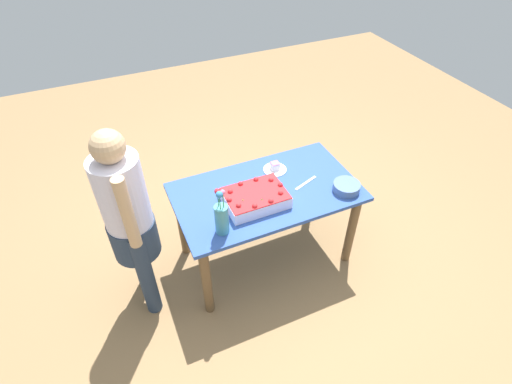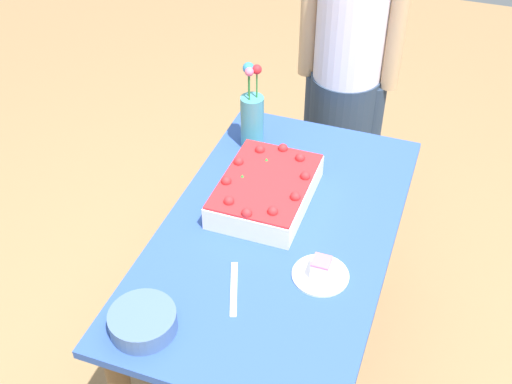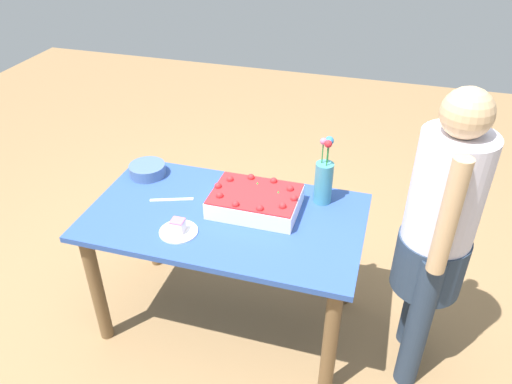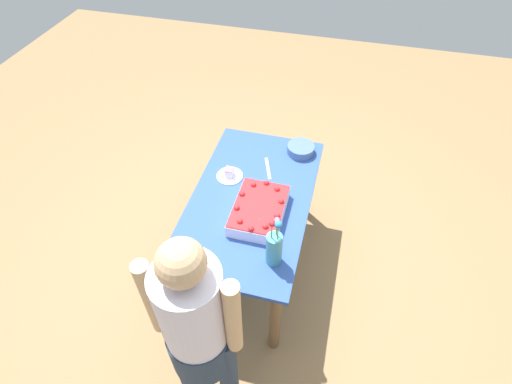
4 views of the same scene
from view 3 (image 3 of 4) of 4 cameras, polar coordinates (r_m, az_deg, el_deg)
The scene contains 8 objects.
ground_plane at distance 2.94m, azimuth -3.04°, elevation -14.04°, with size 8.00×8.00×0.00m, color #947149.
dining_table at distance 2.53m, azimuth -3.44°, elevation -4.86°, with size 1.35×0.77×0.72m.
sheet_cake at distance 2.46m, azimuth -0.08°, elevation -1.00°, with size 0.43×0.31×0.12m.
serving_plate_with_slice at distance 2.35m, azimuth -8.87°, elevation -4.20°, with size 0.18×0.18×0.07m.
cake_knife at distance 2.59m, azimuth -9.61°, elevation -0.86°, with size 0.22×0.02×0.00m, color silver.
flower_vase at distance 2.50m, azimuth 7.76°, elevation 1.45°, with size 0.09×0.09×0.36m.
fruit_bowl at distance 2.81m, azimuth -12.30°, elevation 2.50°, with size 0.20×0.20×0.06m, color #4B6794.
person_standing at distance 2.29m, azimuth 20.09°, elevation -3.88°, with size 0.31×0.45×1.49m.
Camera 3 is at (-0.70, 1.86, 2.17)m, focal length 35.00 mm.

